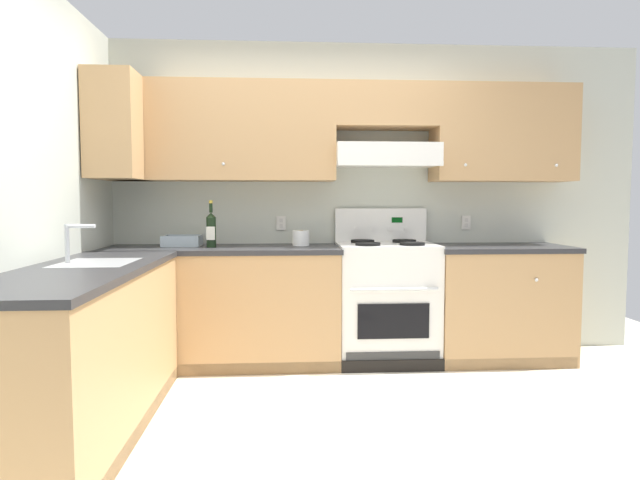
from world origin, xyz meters
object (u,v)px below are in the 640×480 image
wine_bottle (211,229)px  bowl (182,242)px  stove (386,301)px  paper_towel_roll (301,238)px

wine_bottle → bowl: (-0.25, 0.15, -0.11)m
wine_bottle → bowl: 0.31m
stove → paper_towel_roll: size_ratio=9.05×
bowl → paper_towel_roll: (0.93, -0.01, 0.03)m
paper_towel_roll → wine_bottle: bearing=-168.7°
stove → bowl: 1.67m
stove → wine_bottle: 1.47m
bowl → paper_towel_roll: size_ratio=2.18×
stove → wine_bottle: wine_bottle is taller
stove → wine_bottle: (-1.35, -0.04, 0.57)m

